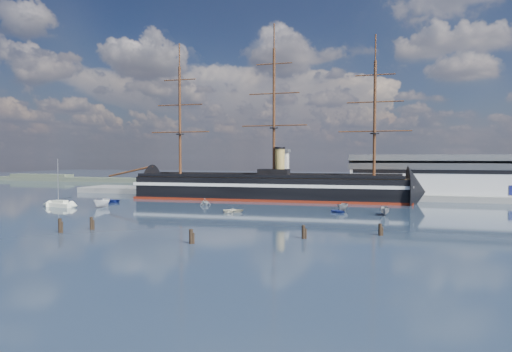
# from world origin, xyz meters

# --- Properties ---
(ground) EXTENTS (600.00, 600.00, 0.00)m
(ground) POSITION_xyz_m (0.00, 40.00, 0.00)
(ground) COLOR #233144
(ground) RESTS_ON ground
(quay) EXTENTS (180.00, 18.00, 2.00)m
(quay) POSITION_xyz_m (10.00, 76.00, 0.00)
(quay) COLOR slate
(quay) RESTS_ON ground
(warehouse) EXTENTS (63.00, 21.00, 11.60)m
(warehouse) POSITION_xyz_m (58.00, 80.00, 7.98)
(warehouse) COLOR #B7BABC
(warehouse) RESTS_ON ground
(quay_tower) EXTENTS (5.00, 5.00, 15.00)m
(quay_tower) POSITION_xyz_m (3.00, 73.00, 9.75)
(quay_tower) COLOR silver
(quay_tower) RESTS_ON ground
(shoreline) EXTENTS (120.00, 10.00, 4.00)m
(shoreline) POSITION_xyz_m (-139.23, 135.00, 1.45)
(shoreline) COLOR #3F4C38
(shoreline) RESTS_ON ground
(warship) EXTENTS (113.24, 20.35, 53.94)m
(warship) POSITION_xyz_m (-0.78, 60.00, 4.04)
(warship) COLOR black
(warship) RESTS_ON ground
(sailboat) EXTENTS (8.88, 3.97, 13.72)m
(sailboat) POSITION_xyz_m (-50.65, 23.31, 0.87)
(sailboat) COLOR #EBEECE
(sailboat) RESTS_ON ground
(motorboat_a) EXTENTS (7.40, 3.07, 2.90)m
(motorboat_a) POSITION_xyz_m (-38.87, 26.14, 0.00)
(motorboat_a) COLOR white
(motorboat_a) RESTS_ON ground
(motorboat_b) EXTENTS (2.56, 3.49, 1.52)m
(motorboat_b) POSITION_xyz_m (0.71, 25.59, 0.00)
(motorboat_b) COLOR #FFF2CD
(motorboat_b) RESTS_ON ground
(motorboat_c) EXTENTS (6.56, 3.93, 2.47)m
(motorboat_c) POSITION_xyz_m (27.32, 36.55, 0.00)
(motorboat_c) COLOR slate
(motorboat_c) RESTS_ON ground
(motorboat_d) EXTENTS (5.89, 6.53, 2.27)m
(motorboat_d) POSITION_xyz_m (-12.98, 39.30, 0.00)
(motorboat_d) COLOR silver
(motorboat_d) RESTS_ON ground
(motorboat_e) EXTENTS (2.33, 2.71, 1.21)m
(motorboat_e) POSITION_xyz_m (26.57, 32.38, 0.00)
(motorboat_e) COLOR navy
(motorboat_e) RESTS_ON ground
(motorboat_f) EXTENTS (6.50, 2.44, 2.59)m
(motorboat_f) POSITION_xyz_m (37.96, 30.70, 0.00)
(motorboat_f) COLOR gray
(motorboat_f) RESTS_ON ground
(motorboat_g) EXTENTS (3.19, 3.90, 1.72)m
(motorboat_g) POSITION_xyz_m (-44.17, 37.49, 0.00)
(motorboat_g) COLOR navy
(motorboat_g) RESTS_ON ground
(piling_near_left) EXTENTS (0.64, 0.64, 3.19)m
(piling_near_left) POSITION_xyz_m (-17.47, -6.76, 0.00)
(piling_near_left) COLOR black
(piling_near_left) RESTS_ON ground
(piling_near_mid) EXTENTS (0.64, 0.64, 3.09)m
(piling_near_mid) POSITION_xyz_m (6.92, -13.81, 0.00)
(piling_near_mid) COLOR black
(piling_near_mid) RESTS_ON ground
(piling_near_right) EXTENTS (0.64, 0.64, 3.06)m
(piling_near_right) POSITION_xyz_m (23.89, -4.45, 0.00)
(piling_near_right) COLOR black
(piling_near_right) RESTS_ON ground
(piling_far_right) EXTENTS (0.64, 0.64, 2.85)m
(piling_far_right) POSITION_xyz_m (36.70, 2.38, 0.00)
(piling_far_right) COLOR black
(piling_far_right) RESTS_ON ground
(piling_extra) EXTENTS (0.64, 0.64, 3.40)m
(piling_extra) POSITION_xyz_m (-21.00, -11.24, 0.00)
(piling_extra) COLOR black
(piling_extra) RESTS_ON ground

